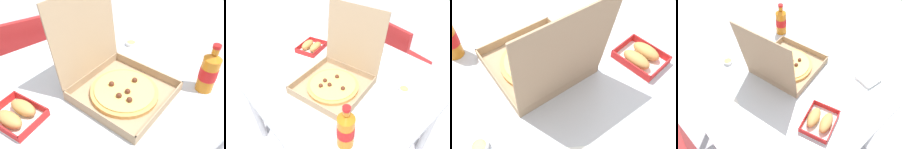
% 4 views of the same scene
% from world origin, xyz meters
% --- Properties ---
extents(dining_table, '(1.11, 0.99, 0.73)m').
position_xyz_m(dining_table, '(0.00, 0.00, 0.65)').
color(dining_table, silver).
rests_on(dining_table, ground_plane).
extents(chair, '(0.45, 0.45, 0.83)m').
position_xyz_m(chair, '(-0.06, 0.73, 0.48)').
color(chair, red).
rests_on(chair, ground_plane).
extents(pizza_box_open, '(0.44, 0.48, 0.40)m').
position_xyz_m(pizza_box_open, '(0.06, -0.07, 0.79)').
color(pizza_box_open, tan).
rests_on(pizza_box_open, dining_table).
extents(bread_side_box, '(0.21, 0.23, 0.06)m').
position_xyz_m(bread_side_box, '(-0.33, 0.04, 0.76)').
color(bread_side_box, white).
rests_on(bread_side_box, dining_table).
extents(cola_bottle, '(0.07, 0.07, 0.22)m').
position_xyz_m(cola_bottle, '(0.36, -0.30, 0.83)').
color(cola_bottle, orange).
rests_on(cola_bottle, dining_table).
extents(paper_menu, '(0.25, 0.21, 0.00)m').
position_xyz_m(paper_menu, '(0.14, 0.33, 0.73)').
color(paper_menu, white).
rests_on(paper_menu, dining_table).
extents(dipping_sauce_cup, '(0.06, 0.06, 0.02)m').
position_xyz_m(dipping_sauce_cup, '(0.35, 0.16, 0.74)').
color(dipping_sauce_cup, white).
rests_on(dipping_sauce_cup, dining_table).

